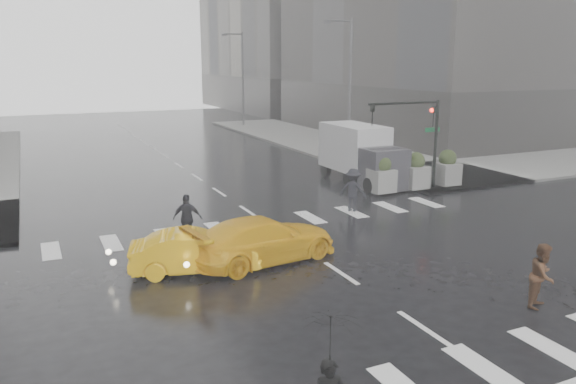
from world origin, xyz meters
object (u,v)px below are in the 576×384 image
taxi_mid (195,252)px  box_truck (362,153)px  pedestrian_brown (543,276)px  traffic_signal_pole (420,127)px

taxi_mid → box_truck: size_ratio=0.69×
pedestrian_brown → box_truck: box_truck is taller
pedestrian_brown → taxi_mid: size_ratio=0.44×
taxi_mid → box_truck: box_truck is taller
traffic_signal_pole → box_truck: bearing=118.2°
pedestrian_brown → traffic_signal_pole: bearing=40.1°
pedestrian_brown → box_truck: bearing=49.4°
pedestrian_brown → taxi_mid: 9.86m
taxi_mid → traffic_signal_pole: bearing=-51.1°
traffic_signal_pole → box_truck: (-1.51, 2.81, -1.60)m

